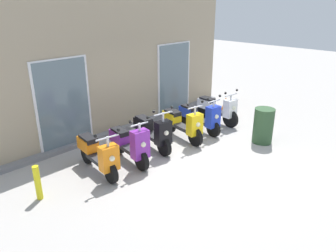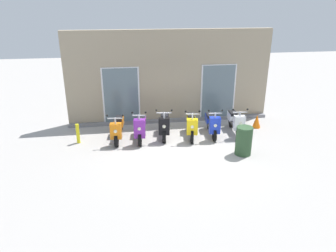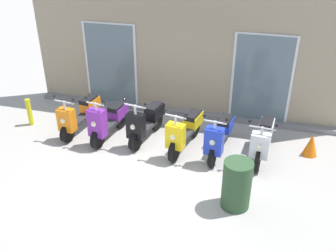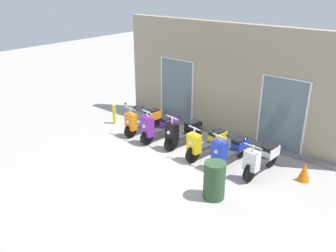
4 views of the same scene
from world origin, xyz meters
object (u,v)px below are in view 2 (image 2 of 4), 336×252
object	(u,v)px
scooter_purple	(141,128)
scooter_blue	(212,123)
scooter_yellow	(191,125)
scooter_white	(235,121)
scooter_orange	(118,128)
traffic_cone	(257,121)
scooter_black	(164,125)
trash_bin	(244,141)
curb_bollard	(78,134)

from	to	relation	value
scooter_purple	scooter_blue	distance (m)	2.62
scooter_yellow	scooter_white	bearing A→B (deg)	2.99
scooter_orange	traffic_cone	bearing A→B (deg)	4.12
scooter_blue	scooter_orange	bearing A→B (deg)	178.81
scooter_black	scooter_yellow	xyz separation A→B (m)	(0.97, -0.13, -0.00)
scooter_orange	trash_bin	world-z (taller)	scooter_orange
scooter_blue	traffic_cone	world-z (taller)	scooter_blue
trash_bin	scooter_black	bearing A→B (deg)	142.00
scooter_blue	curb_bollard	distance (m)	4.80
scooter_white	trash_bin	bearing A→B (deg)	-101.54
scooter_purple	scooter_white	xyz separation A→B (m)	(3.54, 0.11, -0.00)
scooter_orange	trash_bin	size ratio (longest dim) A/B	1.66
scooter_blue	trash_bin	world-z (taller)	scooter_blue
scooter_blue	scooter_purple	bearing A→B (deg)	-179.01
scooter_black	scooter_white	xyz separation A→B (m)	(2.66, -0.04, -0.00)
scooter_purple	trash_bin	bearing A→B (deg)	-27.34
trash_bin	scooter_blue	bearing A→B (deg)	108.29
curb_bollard	trash_bin	xyz separation A→B (m)	(5.36, -1.72, 0.12)
scooter_white	scooter_purple	bearing A→B (deg)	-178.19
scooter_white	scooter_blue	bearing A→B (deg)	-175.83
scooter_purple	scooter_blue	size ratio (longest dim) A/B	0.95
scooter_white	curb_bollard	distance (m)	5.72
curb_bollard	scooter_orange	bearing A→B (deg)	1.62
scooter_orange	scooter_white	distance (m)	4.34
scooter_black	curb_bollard	size ratio (longest dim) A/B	2.16
scooter_orange	scooter_black	distance (m)	1.67
traffic_cone	trash_bin	distance (m)	2.57
scooter_orange	scooter_black	xyz separation A→B (m)	(1.67, 0.04, 0.01)
curb_bollard	scooter_white	bearing A→B (deg)	0.35
scooter_black	trash_bin	distance (m)	2.93
scooter_orange	traffic_cone	distance (m)	5.39
scooter_yellow	scooter_blue	bearing A→B (deg)	1.60
scooter_orange	scooter_yellow	xyz separation A→B (m)	(2.64, -0.09, 0.01)
scooter_orange	curb_bollard	bearing A→B (deg)	-178.38
scooter_yellow	trash_bin	world-z (taller)	scooter_yellow
scooter_orange	traffic_cone	xyz separation A→B (m)	(5.37, 0.39, -0.19)
scooter_yellow	traffic_cone	xyz separation A→B (m)	(2.73, 0.48, -0.20)
scooter_purple	scooter_blue	xyz separation A→B (m)	(2.62, 0.05, -0.02)
scooter_yellow	curb_bollard	bearing A→B (deg)	179.24
scooter_orange	scooter_purple	size ratio (longest dim) A/B	1.03
scooter_blue	scooter_white	bearing A→B (deg)	4.17
scooter_orange	scooter_blue	xyz separation A→B (m)	(3.42, -0.07, 0.00)
scooter_black	curb_bollard	xyz separation A→B (m)	(-3.05, -0.08, -0.12)
scooter_orange	trash_bin	distance (m)	4.35
scooter_black	scooter_white	distance (m)	2.66
scooter_yellow	scooter_orange	bearing A→B (deg)	177.99
scooter_orange	curb_bollard	xyz separation A→B (m)	(-1.38, -0.04, -0.10)
scooter_orange	scooter_purple	distance (m)	0.80
trash_bin	curb_bollard	bearing A→B (deg)	162.19
curb_bollard	trash_bin	distance (m)	5.63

